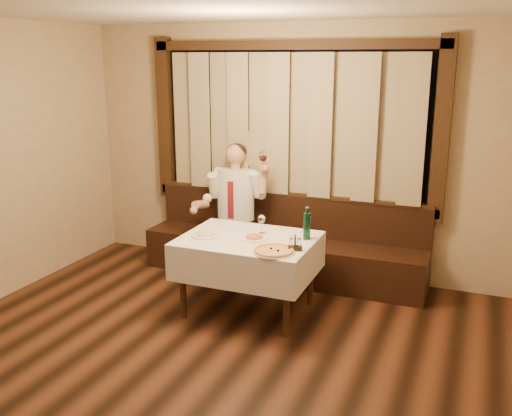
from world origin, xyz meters
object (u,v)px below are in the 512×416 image
at_px(pasta_red, 254,235).
at_px(cruet_caddy, 295,245).
at_px(dining_table, 248,248).
at_px(green_bottle, 307,225).
at_px(seated_man, 234,200).
at_px(banquette, 283,249).
at_px(pasta_cream, 206,232).
at_px(pizza, 274,251).

distance_m(pasta_red, cruet_caddy, 0.49).
height_order(dining_table, green_bottle, green_bottle).
xyz_separation_m(pasta_red, green_bottle, (0.46, 0.19, 0.10)).
height_order(pasta_red, seated_man, seated_man).
relative_size(green_bottle, cruet_caddy, 2.26).
xyz_separation_m(banquette, cruet_caddy, (0.53, -1.21, 0.49)).
xyz_separation_m(pasta_red, pasta_cream, (-0.47, -0.09, 0.00)).
xyz_separation_m(pizza, pasta_cream, (-0.78, 0.20, 0.02)).
relative_size(banquette, pasta_cream, 11.46).
bearing_deg(seated_man, pasta_red, -56.09).
distance_m(banquette, dining_table, 1.08).
bearing_deg(banquette, pasta_red, -86.15).
relative_size(dining_table, seated_man, 0.85).
distance_m(banquette, seated_man, 0.79).
distance_m(dining_table, cruet_caddy, 0.58).
relative_size(cruet_caddy, seated_man, 0.09).
height_order(pizza, seated_man, seated_man).
relative_size(pasta_red, green_bottle, 0.83).
distance_m(pasta_red, pasta_cream, 0.48).
height_order(pasta_cream, green_bottle, green_bottle).
xyz_separation_m(dining_table, seated_man, (-0.57, 0.93, 0.20)).
bearing_deg(seated_man, pasta_cream, -80.61).
bearing_deg(green_bottle, seated_man, 145.19).
bearing_deg(pasta_cream, dining_table, 15.44).
distance_m(pizza, cruet_caddy, 0.20).
xyz_separation_m(dining_table, cruet_caddy, (0.53, -0.18, 0.15)).
relative_size(pizza, green_bottle, 1.19).
height_order(dining_table, pizza, pizza).
distance_m(pizza, pasta_cream, 0.80).
relative_size(pasta_red, seated_man, 0.18).
distance_m(dining_table, pasta_cream, 0.44).
xyz_separation_m(pizza, seated_man, (-0.95, 1.25, 0.08)).
xyz_separation_m(pasta_cream, seated_man, (-0.17, 1.04, 0.06)).
bearing_deg(cruet_caddy, pasta_cream, 156.17).
bearing_deg(cruet_caddy, banquette, 94.39).
bearing_deg(seated_man, green_bottle, -34.81).
height_order(dining_table, seated_man, seated_man).
relative_size(pasta_cream, cruet_caddy, 2.01).
bearing_deg(green_bottle, pizza, -107.64).
height_order(pizza, cruet_caddy, cruet_caddy).
bearing_deg(cruet_caddy, pasta_red, 141.32).
bearing_deg(banquette, seated_man, -170.95).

